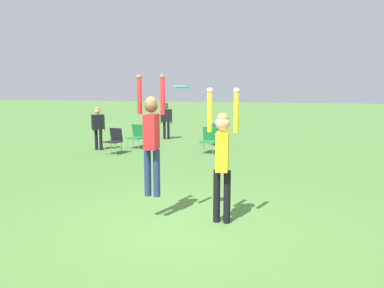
# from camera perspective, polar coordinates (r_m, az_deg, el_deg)

# --- Properties ---
(ground_plane) EXTENTS (120.00, 120.00, 0.00)m
(ground_plane) POSITION_cam_1_polar(r_m,az_deg,el_deg) (6.43, -1.52, -12.21)
(ground_plane) COLOR #4C7A38
(person_jumping) EXTENTS (0.53, 0.40, 2.11)m
(person_jumping) POSITION_cam_1_polar(r_m,az_deg,el_deg) (6.42, -6.19, 1.73)
(person_jumping) COLOR navy
(person_jumping) RESTS_ON ground_plane
(person_defending) EXTENTS (0.55, 0.43, 2.28)m
(person_defending) POSITION_cam_1_polar(r_m,az_deg,el_deg) (6.26, 4.65, -1.17)
(person_defending) COLOR black
(person_defending) RESTS_ON ground_plane
(frisbee) EXTENTS (0.27, 0.27, 0.05)m
(frisbee) POSITION_cam_1_polar(r_m,az_deg,el_deg) (6.27, -1.58, 8.68)
(frisbee) COLOR #2D9EDB
(camping_chair_0) EXTENTS (0.64, 0.68, 0.91)m
(camping_chair_0) POSITION_cam_1_polar(r_m,az_deg,el_deg) (14.66, -8.39, 1.40)
(camping_chair_0) COLOR gray
(camping_chair_0) RESTS_ON ground_plane
(camping_chair_2) EXTENTS (0.55, 0.59, 0.90)m
(camping_chair_2) POSITION_cam_1_polar(r_m,az_deg,el_deg) (13.47, -11.73, 0.79)
(camping_chair_2) COLOR gray
(camping_chair_2) RESTS_ON ground_plane
(camping_chair_3) EXTENTS (0.59, 0.64, 0.87)m
(camping_chair_3) POSITION_cam_1_polar(r_m,az_deg,el_deg) (15.27, 3.62, 1.64)
(camping_chair_3) COLOR gray
(camping_chair_3) RESTS_ON ground_plane
(camping_chair_4) EXTENTS (0.53, 0.57, 0.93)m
(camping_chair_4) POSITION_cam_1_polar(r_m,az_deg,el_deg) (13.35, 2.64, 0.89)
(camping_chair_4) COLOR gray
(camping_chair_4) RESTS_ON ground_plane
(person_spectator_near) EXTENTS (0.58, 0.44, 1.60)m
(person_spectator_near) POSITION_cam_1_polar(r_m,az_deg,el_deg) (14.39, -14.13, 2.88)
(person_spectator_near) COLOR black
(person_spectator_near) RESTS_ON ground_plane
(person_spectator_far) EXTENTS (0.58, 0.36, 1.65)m
(person_spectator_far) POSITION_cam_1_polar(r_m,az_deg,el_deg) (17.10, -3.95, 4.05)
(person_spectator_far) COLOR black
(person_spectator_far) RESTS_ON ground_plane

